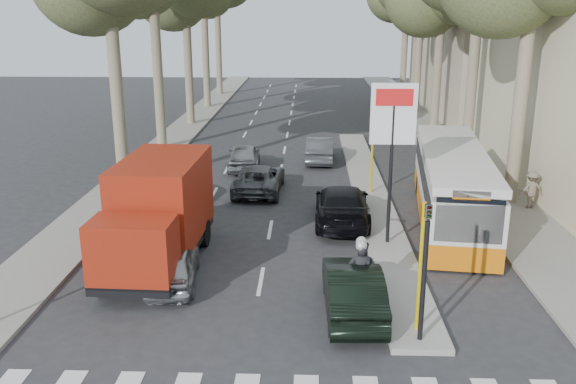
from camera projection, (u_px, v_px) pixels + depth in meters
name	position (u px, v px, depth m)	size (l,w,h in m)	color
ground	(288.00, 313.00, 16.40)	(120.00, 120.00, 0.00)	#28282B
sidewalk_right	(432.00, 133.00, 40.04)	(3.20, 70.00, 0.12)	gray
median_left	(190.00, 124.00, 43.46)	(2.40, 64.00, 0.12)	gray
traffic_island	(370.00, 194.00, 26.81)	(1.50, 26.00, 0.16)	gray
building_far	(508.00, 8.00, 46.16)	(11.00, 20.00, 16.00)	#B7A88E
billboard	(392.00, 141.00, 20.02)	(1.50, 12.10, 5.60)	yellow
traffic_light_island	(426.00, 250.00, 14.15)	(0.16, 0.41, 3.60)	black
silver_hatchback	(172.00, 265.00, 18.01)	(1.45, 3.61, 1.23)	#AEB1B7
dark_hatchback	(353.00, 289.00, 16.28)	(1.46, 4.17, 1.38)	black
queue_car_a	(259.00, 178.00, 27.23)	(2.04, 4.42, 1.23)	#484B4F
queue_car_b	(342.00, 205.00, 23.21)	(2.03, 5.00, 1.45)	black
queue_car_c	(244.00, 156.00, 31.12)	(1.57, 3.91, 1.33)	gray
queue_car_d	(320.00, 149.00, 32.69)	(1.42, 4.08, 1.34)	#4D5055
queue_car_e	(164.00, 191.00, 25.00)	(1.99, 4.89, 1.42)	black
red_truck	(158.00, 212.00, 19.10)	(2.59, 6.33, 3.33)	black
city_bus	(452.00, 183.00, 23.35)	(3.61, 10.76, 2.78)	orange
motorcycle	(360.00, 274.00, 16.66)	(0.88, 2.34, 1.99)	black
pedestrian_near	(463.00, 175.00, 26.35)	(1.04, 0.51, 1.77)	#423855
pedestrian_far	(531.00, 189.00, 24.57)	(1.00, 0.44, 1.55)	#6E5E52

